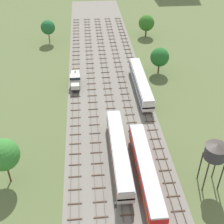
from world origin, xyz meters
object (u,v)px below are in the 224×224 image
at_px(shunter_loco_far_left_midfar, 75,79).
at_px(water_tower, 216,152).
at_px(signal_post_nearest, 115,212).
at_px(passenger_coach_centre_right_mid, 141,82).
at_px(passenger_coach_centre_left_near, 119,151).
at_px(passenger_coach_centre_nearest, 146,169).

distance_m(shunter_loco_far_left_midfar, water_tower, 43.58).
distance_m(shunter_loco_far_left_midfar, signal_post_nearest, 43.75).
height_order(water_tower, signal_post_nearest, water_tower).
bearing_deg(water_tower, passenger_coach_centre_right_mid, 101.87).
bearing_deg(shunter_loco_far_left_midfar, passenger_coach_centre_left_near, -73.77).
distance_m(passenger_coach_centre_right_mid, shunter_loco_far_left_midfar, 17.39).
xyz_separation_m(passenger_coach_centre_right_mid, water_tower, (6.73, -32.05, 5.25)).
bearing_deg(passenger_coach_centre_nearest, passenger_coach_centre_right_mid, 82.00).
distance_m(passenger_coach_centre_left_near, water_tower, 17.58).
distance_m(passenger_coach_centre_left_near, signal_post_nearest, 14.45).
distance_m(passenger_coach_centre_nearest, passenger_coach_centre_left_near, 6.66).
xyz_separation_m(passenger_coach_centre_right_mid, signal_post_nearest, (-10.56, -39.15, 1.08)).
bearing_deg(shunter_loco_far_left_midfar, water_tower, -56.84).
height_order(passenger_coach_centre_nearest, passenger_coach_centre_left_near, same).
relative_size(passenger_coach_centre_left_near, water_tower, 2.32).
bearing_deg(passenger_coach_centre_right_mid, passenger_coach_centre_left_near, -108.74).
distance_m(passenger_coach_centre_nearest, passenger_coach_centre_right_mid, 30.34).
xyz_separation_m(shunter_loco_far_left_midfar, signal_post_nearest, (6.33, -43.26, 1.69)).
bearing_deg(passenger_coach_centre_right_mid, shunter_loco_far_left_midfar, 166.33).
distance_m(passenger_coach_centre_right_mid, signal_post_nearest, 40.56).
height_order(passenger_coach_centre_right_mid, signal_post_nearest, signal_post_nearest).
relative_size(passenger_coach_centre_left_near, passenger_coach_centre_right_mid, 1.00).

